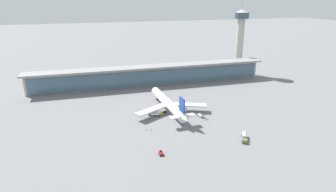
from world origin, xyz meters
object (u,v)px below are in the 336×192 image
object	(u,v)px
safety_cone_charlie	(204,120)
safety_cone_bravo	(146,129)
service_truck_near_nose_yellow	(154,112)
service_truck_by_tail_olive	(245,136)
safety_cone_alpha	(151,130)
service_truck_mid_apron_white	(201,115)
safety_cone_delta	(184,121)
service_truck_under_wing_red	(161,153)
airliner_on_stand	(168,104)
control_tower	(240,36)

from	to	relation	value
safety_cone_charlie	safety_cone_bravo	bearing A→B (deg)	-175.21
service_truck_near_nose_yellow	service_truck_by_tail_olive	bearing A→B (deg)	-49.62
safety_cone_alpha	service_truck_mid_apron_white	bearing A→B (deg)	16.69
safety_cone_charlie	safety_cone_delta	size ratio (longest dim) A/B	1.00
service_truck_near_nose_yellow	service_truck_by_tail_olive	distance (m)	54.38
service_truck_under_wing_red	service_truck_by_tail_olive	size ratio (longest dim) A/B	0.34
service_truck_near_nose_yellow	safety_cone_charlie	size ratio (longest dim) A/B	12.69
airliner_on_stand	safety_cone_bravo	bearing A→B (deg)	-129.95
safety_cone_charlie	service_truck_mid_apron_white	bearing A→B (deg)	88.44
safety_cone_alpha	service_truck_near_nose_yellow	bearing A→B (deg)	72.47
service_truck_under_wing_red	safety_cone_delta	distance (m)	36.91
service_truck_by_tail_olive	safety_cone_alpha	distance (m)	46.92
service_truck_mid_apron_white	service_truck_under_wing_red	bearing A→B (deg)	-133.65
control_tower	safety_cone_charlie	size ratio (longest dim) A/B	85.41
airliner_on_stand	service_truck_by_tail_olive	xyz separation A→B (m)	(25.75, -44.65, -3.23)
service_truck_near_nose_yellow	service_truck_under_wing_red	distance (m)	44.59
safety_cone_charlie	control_tower	bearing A→B (deg)	52.34
service_truck_near_nose_yellow	airliner_on_stand	bearing A→B (deg)	18.77
control_tower	safety_cone_delta	world-z (taller)	control_tower
service_truck_near_nose_yellow	safety_cone_alpha	distance (m)	20.18
control_tower	safety_cone_alpha	size ratio (longest dim) A/B	85.41
safety_cone_bravo	safety_cone_charlie	world-z (taller)	same
service_truck_under_wing_red	service_truck_by_tail_olive	xyz separation A→B (m)	(42.54, 2.55, 0.83)
airliner_on_stand	service_truck_mid_apron_white	xyz separation A→B (m)	(15.83, -13.01, -4.12)
service_truck_under_wing_red	safety_cone_alpha	xyz separation A→B (m)	(1.25, 24.78, -0.56)
service_truck_under_wing_red	control_tower	xyz separation A→B (m)	(101.16, 117.61, 31.87)
service_truck_mid_apron_white	service_truck_near_nose_yellow	bearing A→B (deg)	158.85
service_truck_near_nose_yellow	service_truck_mid_apron_white	size ratio (longest dim) A/B	1.28
safety_cone_charlie	safety_cone_delta	xyz separation A→B (m)	(-11.37, 1.67, 0.00)
service_truck_by_tail_olive	service_truck_near_nose_yellow	bearing A→B (deg)	130.38
airliner_on_stand	safety_cone_bravo	world-z (taller)	airliner_on_stand
safety_cone_charlie	airliner_on_stand	bearing A→B (deg)	130.15
safety_cone_alpha	safety_cone_charlie	xyz separation A→B (m)	(31.22, 3.83, 0.00)
service_truck_mid_apron_white	safety_cone_alpha	xyz separation A→B (m)	(-31.37, -9.41, -0.49)
airliner_on_stand	service_truck_near_nose_yellow	bearing A→B (deg)	-161.23
service_truck_mid_apron_white	control_tower	bearing A→B (deg)	50.59
safety_cone_alpha	safety_cone_charlie	distance (m)	31.45
safety_cone_bravo	service_truck_near_nose_yellow	bearing A→B (deg)	65.06
airliner_on_stand	safety_cone_delta	xyz separation A→B (m)	(4.31, -16.92, -4.61)
service_truck_near_nose_yellow	service_truck_under_wing_red	world-z (taller)	service_truck_near_nose_yellow
safety_cone_alpha	safety_cone_bravo	bearing A→B (deg)	157.16
service_truck_mid_apron_white	safety_cone_bravo	world-z (taller)	service_truck_mid_apron_white
service_truck_mid_apron_white	safety_cone_charlie	world-z (taller)	service_truck_mid_apron_white
safety_cone_alpha	safety_cone_delta	xyz separation A→B (m)	(19.85, 5.50, 0.00)
safety_cone_bravo	service_truck_mid_apron_white	bearing A→B (deg)	13.97
safety_cone_delta	safety_cone_alpha	bearing A→B (deg)	-164.52
control_tower	service_truck_under_wing_red	bearing A→B (deg)	-130.70
safety_cone_alpha	safety_cone_delta	distance (m)	20.60
airliner_on_stand	safety_cone_charlie	world-z (taller)	airliner_on_stand
service_truck_under_wing_red	control_tower	distance (m)	158.37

